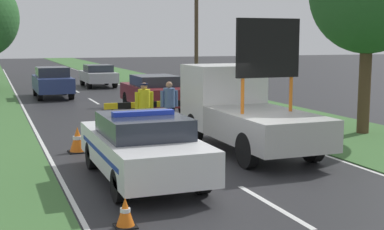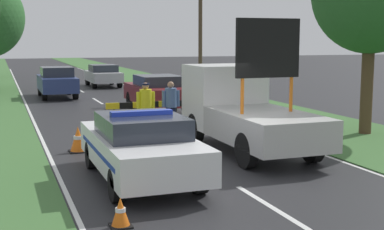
% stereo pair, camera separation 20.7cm
% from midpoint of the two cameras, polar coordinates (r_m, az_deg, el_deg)
% --- Properties ---
extents(ground_plane, '(160.00, 160.00, 0.00)m').
position_cam_midpoint_polar(ground_plane, '(12.56, 2.08, -6.14)').
color(ground_plane, '#28282B').
extents(lane_markings, '(7.04, 64.29, 0.01)m').
position_cam_midpoint_polar(lane_markings, '(27.64, -10.78, 1.53)').
color(lane_markings, silver).
rests_on(lane_markings, ground).
extents(grass_verge_right, '(4.73, 120.00, 0.03)m').
position_cam_midpoint_polar(grass_verge_right, '(33.13, -1.89, 2.75)').
color(grass_verge_right, '#427038').
rests_on(grass_verge_right, ground).
extents(police_car, '(1.93, 4.71, 1.56)m').
position_cam_midpoint_polar(police_car, '(11.78, -5.85, -3.32)').
color(police_car, white).
rests_on(police_car, ground).
extents(work_truck, '(2.07, 5.55, 3.61)m').
position_cam_midpoint_polar(work_truck, '(15.18, 4.88, 0.69)').
color(work_truck, white).
rests_on(work_truck, ground).
extents(road_barrier, '(2.71, 0.08, 0.99)m').
position_cam_midpoint_polar(road_barrier, '(18.17, -5.50, 0.87)').
color(road_barrier, black).
rests_on(road_barrier, ground).
extents(police_officer, '(0.61, 0.39, 1.71)m').
position_cam_midpoint_polar(police_officer, '(17.29, -5.46, 1.17)').
color(police_officer, '#191E38').
rests_on(police_officer, ground).
extents(pedestrian_civilian, '(0.61, 0.39, 1.70)m').
position_cam_midpoint_polar(pedestrian_civilian, '(17.75, -2.79, 1.32)').
color(pedestrian_civilian, '#191E38').
rests_on(pedestrian_civilian, ground).
extents(traffic_cone_near_police, '(0.42, 0.42, 0.58)m').
position_cam_midpoint_polar(traffic_cone_near_police, '(19.44, 2.99, -0.21)').
color(traffic_cone_near_police, black).
rests_on(traffic_cone_near_police, ground).
extents(traffic_cone_centre_front, '(0.52, 0.52, 0.71)m').
position_cam_midpoint_polar(traffic_cone_centre_front, '(15.05, -12.50, -2.58)').
color(traffic_cone_centre_front, black).
rests_on(traffic_cone_centre_front, ground).
extents(traffic_cone_near_truck, '(0.36, 0.36, 0.50)m').
position_cam_midpoint_polar(traffic_cone_near_truck, '(9.04, -7.80, -10.28)').
color(traffic_cone_near_truck, black).
rests_on(traffic_cone_near_truck, ground).
extents(queued_car_wagon_maroon, '(1.94, 4.50, 1.55)m').
position_cam_midpoint_polar(queued_car_wagon_maroon, '(23.10, -4.31, 2.45)').
color(queued_car_wagon_maroon, maroon).
rests_on(queued_car_wagon_maroon, ground).
extents(queued_car_hatch_blue, '(1.80, 4.27, 1.63)m').
position_cam_midpoint_polar(queued_car_hatch_blue, '(29.46, -14.86, 3.45)').
color(queued_car_hatch_blue, navy).
rests_on(queued_car_hatch_blue, ground).
extents(queued_car_sedan_silver, '(1.87, 4.22, 1.44)m').
position_cam_midpoint_polar(queued_car_sedan_silver, '(35.72, -10.15, 4.22)').
color(queued_car_sedan_silver, '#B2B2B7').
rests_on(queued_car_sedan_silver, ground).
extents(utility_pole, '(1.20, 0.20, 6.11)m').
position_cam_midpoint_polar(utility_pole, '(27.87, 0.25, 8.25)').
color(utility_pole, '#473828').
rests_on(utility_pole, ground).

